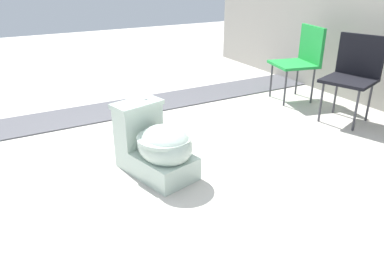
% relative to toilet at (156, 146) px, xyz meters
% --- Properties ---
extents(ground_plane, '(14.00, 14.00, 0.00)m').
position_rel_toilet_xyz_m(ground_plane, '(-0.13, -0.07, -0.22)').
color(ground_plane, '#B7B2A8').
extents(gravel_strip, '(0.56, 8.00, 0.01)m').
position_rel_toilet_xyz_m(gravel_strip, '(-1.46, 0.43, -0.21)').
color(gravel_strip, '#4C4C51').
rests_on(gravel_strip, ground).
extents(toilet, '(0.70, 0.52, 0.52)m').
position_rel_toilet_xyz_m(toilet, '(0.00, 0.00, 0.00)').
color(toilet, '#B2C6B7').
rests_on(toilet, ground).
extents(folding_chair_left, '(0.53, 0.53, 0.83)m').
position_rel_toilet_xyz_m(folding_chair_left, '(-0.79, 2.15, 0.29)').
color(folding_chair_left, '#1E8C38').
rests_on(folding_chair_left, ground).
extents(folding_chair_middle, '(0.56, 0.56, 0.83)m').
position_rel_toilet_xyz_m(folding_chair_middle, '(-0.08, 2.14, 0.29)').
color(folding_chair_middle, black).
rests_on(folding_chair_middle, ground).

